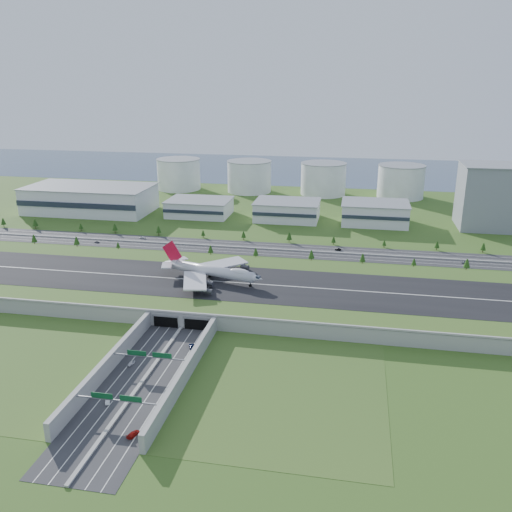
% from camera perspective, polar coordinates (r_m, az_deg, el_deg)
% --- Properties ---
extents(ground, '(1200.00, 1200.00, 0.00)m').
position_cam_1_polar(ground, '(336.79, -5.20, -3.90)').
color(ground, '#1F4816').
rests_on(ground, ground).
extents(airfield_deck, '(520.00, 100.00, 9.20)m').
position_cam_1_polar(airfield_deck, '(335.18, -5.23, -3.25)').
color(airfield_deck, gray).
rests_on(airfield_deck, ground).
extents(underpass_road, '(38.80, 120.40, 8.00)m').
position_cam_1_polar(underpass_road, '(250.83, -11.46, -11.60)').
color(underpass_road, '#28282B').
rests_on(underpass_road, ground).
extents(sign_gantry_near, '(38.70, 0.70, 9.80)m').
position_cam_1_polar(sign_gantry_near, '(252.64, -11.14, -10.43)').
color(sign_gantry_near, gray).
rests_on(sign_gantry_near, ground).
extents(sign_gantry_far, '(38.70, 0.70, 9.80)m').
position_cam_1_polar(sign_gantry_far, '(225.26, -14.46, -14.54)').
color(sign_gantry_far, gray).
rests_on(sign_gantry_far, ground).
extents(north_expressway, '(560.00, 36.00, 0.12)m').
position_cam_1_polar(north_expressway, '(423.48, -1.75, 0.89)').
color(north_expressway, '#28282B').
rests_on(north_expressway, ground).
extents(tree_row, '(507.61, 48.72, 8.43)m').
position_cam_1_polar(tree_row, '(420.75, -0.68, 1.46)').
color(tree_row, '#3D2819').
rests_on(tree_row, ground).
extents(hangar_west, '(120.00, 60.00, 25.00)m').
position_cam_1_polar(hangar_west, '(560.33, -17.05, 5.75)').
color(hangar_west, silver).
rests_on(hangar_west, ground).
extents(hangar_mid_a, '(58.00, 42.00, 15.00)m').
position_cam_1_polar(hangar_mid_a, '(524.91, -5.97, 5.09)').
color(hangar_mid_a, silver).
rests_on(hangar_mid_a, ground).
extents(hangar_mid_b, '(58.00, 42.00, 17.00)m').
position_cam_1_polar(hangar_mid_b, '(507.43, 3.30, 4.81)').
color(hangar_mid_b, silver).
rests_on(hangar_mid_b, ground).
extents(hangar_mid_c, '(58.00, 42.00, 19.00)m').
position_cam_1_polar(hangar_mid_c, '(503.69, 12.39, 4.42)').
color(hangar_mid_c, silver).
rests_on(hangar_mid_c, ground).
extents(office_tower, '(46.00, 46.00, 55.00)m').
position_cam_1_polar(office_tower, '(516.83, 23.14, 5.77)').
color(office_tower, gray).
rests_on(office_tower, ground).
extents(fuel_tank_a, '(50.00, 50.00, 35.00)m').
position_cam_1_polar(fuel_tank_a, '(652.96, -8.12, 8.51)').
color(fuel_tank_a, silver).
rests_on(fuel_tank_a, ground).
extents(fuel_tank_b, '(50.00, 50.00, 35.00)m').
position_cam_1_polar(fuel_tank_b, '(631.16, -0.71, 8.36)').
color(fuel_tank_b, silver).
rests_on(fuel_tank_b, ground).
extents(fuel_tank_c, '(50.00, 50.00, 35.00)m').
position_cam_1_polar(fuel_tank_c, '(620.33, 7.09, 8.04)').
color(fuel_tank_c, silver).
rests_on(fuel_tank_c, ground).
extents(fuel_tank_d, '(50.00, 50.00, 35.00)m').
position_cam_1_polar(fuel_tank_d, '(621.06, 15.00, 7.57)').
color(fuel_tank_d, silver).
rests_on(fuel_tank_d, ground).
extents(bay_water, '(1200.00, 260.00, 0.06)m').
position_cam_1_polar(bay_water, '(794.53, 4.24, 9.11)').
color(bay_water, '#31445E').
rests_on(bay_water, ground).
extents(boeing_747, '(68.78, 64.17, 21.74)m').
position_cam_1_polar(boeing_747, '(332.96, -4.69, -1.54)').
color(boeing_747, silver).
rests_on(boeing_747, airfield_deck).
extents(car_0, '(3.00, 5.09, 1.63)m').
position_cam_1_polar(car_0, '(262.11, -13.02, -10.95)').
color(car_0, silver).
rests_on(car_0, ground).
extents(car_1, '(3.47, 5.42, 1.69)m').
position_cam_1_polar(car_1, '(237.43, -15.33, -14.48)').
color(car_1, white).
rests_on(car_1, ground).
extents(car_2, '(4.91, 6.50, 1.64)m').
position_cam_1_polar(car_2, '(272.24, -6.75, -9.40)').
color(car_2, '#0B163A').
rests_on(car_2, ground).
extents(car_3, '(4.47, 6.32, 1.70)m').
position_cam_1_polar(car_3, '(216.57, -12.79, -17.80)').
color(car_3, maroon).
rests_on(car_3, ground).
extents(car_4, '(4.19, 2.12, 1.37)m').
position_cam_1_polar(car_4, '(453.67, -16.40, 1.43)').
color(car_4, '#525155').
rests_on(car_4, ground).
extents(car_5, '(5.17, 2.12, 1.67)m').
position_cam_1_polar(car_5, '(420.85, 8.62, 0.70)').
color(car_5, black).
rests_on(car_5, ground).
extents(car_6, '(5.46, 3.65, 1.39)m').
position_cam_1_polar(car_6, '(415.82, 21.08, -0.60)').
color(car_6, '#ACADB1').
rests_on(car_6, ground).
extents(car_7, '(5.79, 3.30, 1.58)m').
position_cam_1_polar(car_7, '(456.82, -11.88, 1.92)').
color(car_7, white).
rests_on(car_7, ground).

